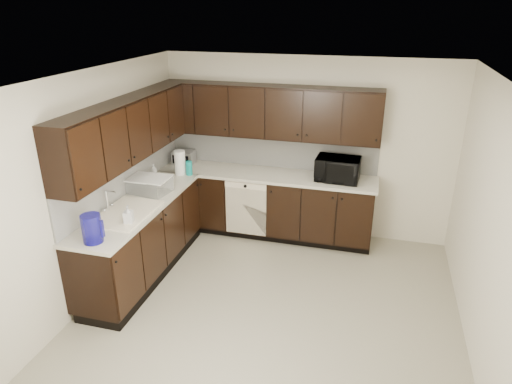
{
  "coord_description": "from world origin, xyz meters",
  "views": [
    {
      "loc": [
        0.94,
        -4.06,
        3.12
      ],
      "look_at": [
        -0.34,
        0.6,
        1.11
      ],
      "focal_mm": 32.0,
      "sensor_mm": 36.0,
      "label": 1
    }
  ],
  "objects_px": {
    "sink": "(126,219)",
    "microwave": "(338,169)",
    "blue_pitcher": "(92,229)",
    "toaster_oven": "(184,157)",
    "storage_bin": "(149,185)"
  },
  "relations": [
    {
      "from": "sink",
      "to": "microwave",
      "type": "height_order",
      "value": "microwave"
    },
    {
      "from": "microwave",
      "to": "toaster_oven",
      "type": "xyz_separation_m",
      "value": [
        -2.24,
        0.1,
        -0.06
      ]
    },
    {
      "from": "storage_bin",
      "to": "blue_pitcher",
      "type": "relative_size",
      "value": 1.63
    },
    {
      "from": "sink",
      "to": "blue_pitcher",
      "type": "distance_m",
      "value": 0.68
    },
    {
      "from": "storage_bin",
      "to": "blue_pitcher",
      "type": "xyz_separation_m",
      "value": [
        0.07,
        -1.31,
        0.05
      ]
    },
    {
      "from": "toaster_oven",
      "to": "storage_bin",
      "type": "relative_size",
      "value": 0.64
    },
    {
      "from": "blue_pitcher",
      "to": "storage_bin",
      "type": "bearing_deg",
      "value": 114.98
    },
    {
      "from": "microwave",
      "to": "toaster_oven",
      "type": "bearing_deg",
      "value": -179.93
    },
    {
      "from": "microwave",
      "to": "toaster_oven",
      "type": "distance_m",
      "value": 2.24
    },
    {
      "from": "microwave",
      "to": "blue_pitcher",
      "type": "distance_m",
      "value": 3.17
    },
    {
      "from": "microwave",
      "to": "storage_bin",
      "type": "distance_m",
      "value": 2.43
    },
    {
      "from": "microwave",
      "to": "blue_pitcher",
      "type": "relative_size",
      "value": 1.94
    },
    {
      "from": "sink",
      "to": "microwave",
      "type": "relative_size",
      "value": 1.45
    },
    {
      "from": "sink",
      "to": "blue_pitcher",
      "type": "xyz_separation_m",
      "value": [
        0.03,
        -0.65,
        0.2
      ]
    },
    {
      "from": "sink",
      "to": "storage_bin",
      "type": "distance_m",
      "value": 0.68
    }
  ]
}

